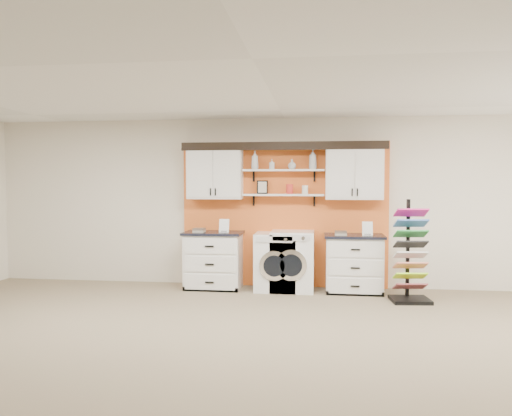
# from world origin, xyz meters

# --- Properties ---
(floor) EXTENTS (10.00, 10.00, 0.00)m
(floor) POSITION_xyz_m (0.00, 0.00, 0.00)
(floor) COLOR #857459
(floor) RESTS_ON ground
(ceiling) EXTENTS (10.00, 10.00, 0.00)m
(ceiling) POSITION_xyz_m (0.00, 0.00, 2.80)
(ceiling) COLOR white
(ceiling) RESTS_ON wall_back
(wall_back) EXTENTS (10.00, 0.00, 10.00)m
(wall_back) POSITION_xyz_m (0.00, 4.00, 1.40)
(wall_back) COLOR beige
(wall_back) RESTS_ON floor
(accent_panel) EXTENTS (3.40, 0.07, 2.40)m
(accent_panel) POSITION_xyz_m (0.00, 3.96, 1.20)
(accent_panel) COLOR orange
(accent_panel) RESTS_ON wall_back
(upper_cabinet_left) EXTENTS (0.90, 0.35, 0.84)m
(upper_cabinet_left) POSITION_xyz_m (-1.13, 3.79, 1.88)
(upper_cabinet_left) COLOR white
(upper_cabinet_left) RESTS_ON wall_back
(upper_cabinet_right) EXTENTS (0.90, 0.35, 0.84)m
(upper_cabinet_right) POSITION_xyz_m (1.13, 3.79, 1.88)
(upper_cabinet_right) COLOR white
(upper_cabinet_right) RESTS_ON wall_back
(shelf_lower) EXTENTS (1.32, 0.28, 0.03)m
(shelf_lower) POSITION_xyz_m (0.00, 3.80, 1.53)
(shelf_lower) COLOR white
(shelf_lower) RESTS_ON wall_back
(shelf_upper) EXTENTS (1.32, 0.28, 0.03)m
(shelf_upper) POSITION_xyz_m (0.00, 3.80, 1.93)
(shelf_upper) COLOR white
(shelf_upper) RESTS_ON wall_back
(crown_molding) EXTENTS (3.30, 0.41, 0.13)m
(crown_molding) POSITION_xyz_m (0.00, 3.81, 2.33)
(crown_molding) COLOR black
(crown_molding) RESTS_ON wall_back
(picture_frame) EXTENTS (0.18, 0.02, 0.22)m
(picture_frame) POSITION_xyz_m (-0.35, 3.85, 1.66)
(picture_frame) COLOR black
(picture_frame) RESTS_ON shelf_lower
(canister_red) EXTENTS (0.11, 0.11, 0.16)m
(canister_red) POSITION_xyz_m (0.10, 3.80, 1.62)
(canister_red) COLOR red
(canister_red) RESTS_ON shelf_lower
(canister_cream) EXTENTS (0.10, 0.10, 0.14)m
(canister_cream) POSITION_xyz_m (0.35, 3.80, 1.61)
(canister_cream) COLOR silver
(canister_cream) RESTS_ON shelf_lower
(base_cabinet_left) EXTENTS (0.95, 0.66, 0.93)m
(base_cabinet_left) POSITION_xyz_m (-1.13, 3.64, 0.46)
(base_cabinet_left) COLOR white
(base_cabinet_left) RESTS_ON floor
(base_cabinet_right) EXTENTS (0.93, 0.66, 0.91)m
(base_cabinet_right) POSITION_xyz_m (1.13, 3.64, 0.46)
(base_cabinet_right) COLOR white
(base_cabinet_right) RESTS_ON floor
(washer) EXTENTS (0.66, 0.71, 0.92)m
(washer) POSITION_xyz_m (-0.10, 3.64, 0.46)
(washer) COLOR white
(washer) RESTS_ON floor
(dryer) EXTENTS (0.68, 0.71, 0.95)m
(dryer) POSITION_xyz_m (0.16, 3.64, 0.48)
(dryer) COLOR white
(dryer) RESTS_ON floor
(sample_rack) EXTENTS (0.58, 0.50, 1.49)m
(sample_rack) POSITION_xyz_m (1.90, 3.10, 0.49)
(sample_rack) COLOR black
(sample_rack) RESTS_ON floor
(soap_bottle_a) EXTENTS (0.15, 0.15, 0.31)m
(soap_bottle_a) POSITION_xyz_m (-0.47, 3.80, 2.10)
(soap_bottle_a) COLOR silver
(soap_bottle_a) RESTS_ON shelf_upper
(soap_bottle_b) EXTENTS (0.09, 0.09, 0.17)m
(soap_bottle_b) POSITION_xyz_m (-0.19, 3.80, 2.03)
(soap_bottle_b) COLOR silver
(soap_bottle_b) RESTS_ON shelf_upper
(soap_bottle_c) EXTENTS (0.16, 0.16, 0.16)m
(soap_bottle_c) POSITION_xyz_m (0.14, 3.80, 2.03)
(soap_bottle_c) COLOR silver
(soap_bottle_c) RESTS_ON shelf_upper
(soap_bottle_d) EXTENTS (0.17, 0.16, 0.33)m
(soap_bottle_d) POSITION_xyz_m (0.47, 3.80, 2.11)
(soap_bottle_d) COLOR silver
(soap_bottle_d) RESTS_ON shelf_upper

